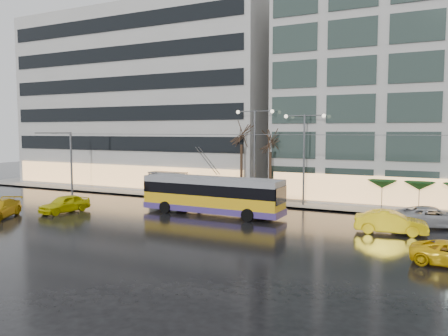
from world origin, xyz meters
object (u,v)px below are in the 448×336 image
Objects in this scene: trolleybus at (212,196)px; street_lamp_near at (255,142)px; bus_shelter at (166,178)px; taxi_a at (65,204)px.

street_lamp_near is (0.87, 7.50, 4.43)m from trolleybus.
taxi_a is (-2.53, -12.14, -1.19)m from bus_shelter.
street_lamp_near is at bearing 0.63° from bus_shelter.
bus_shelter is 11.14m from street_lamp_near.
trolleybus is at bearing -37.83° from bus_shelter.
trolleybus is 1.39× the size of street_lamp_near.
trolleybus is 12.97m from taxi_a.
taxi_a is (-12.04, -4.76, -0.80)m from trolleybus.
street_lamp_near is (10.38, 0.11, 4.03)m from bus_shelter.
trolleybus is at bearing 30.39° from taxi_a.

